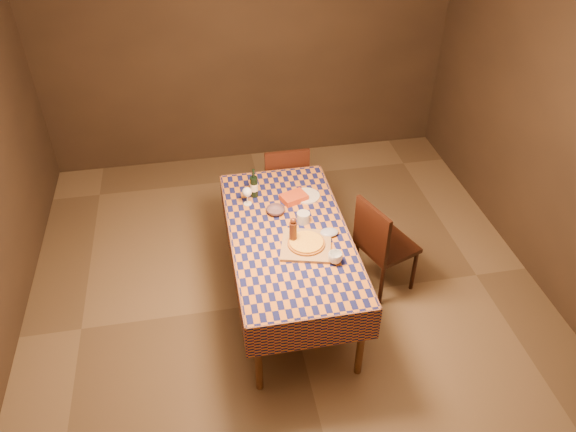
{
  "coord_description": "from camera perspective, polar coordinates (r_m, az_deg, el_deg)",
  "views": [
    {
      "loc": [
        -0.64,
        -3.37,
        3.59
      ],
      "look_at": [
        0.0,
        0.05,
        0.9
      ],
      "focal_mm": 35.0,
      "sensor_mm": 36.0,
      "label": 1
    }
  ],
  "objects": [
    {
      "name": "white_plate",
      "position": [
        4.83,
        1.88,
        2.06
      ],
      "size": [
        0.25,
        0.25,
        0.01
      ],
      "primitive_type": "cylinder",
      "rotation": [
        0.0,
        0.0,
        0.08
      ],
      "color": "silver",
      "rests_on": "dining_table"
    },
    {
      "name": "pepper_mill",
      "position": [
        4.27,
        0.52,
        -1.64
      ],
      "size": [
        0.08,
        0.08,
        0.25
      ],
      "color": "#462010",
      "rests_on": "dining_table"
    },
    {
      "name": "chair_far",
      "position": [
        5.46,
        -0.32,
        3.53
      ],
      "size": [
        0.43,
        0.43,
        0.93
      ],
      "color": "black",
      "rests_on": "ground"
    },
    {
      "name": "takeout_container",
      "position": [
        4.78,
        0.6,
        1.89
      ],
      "size": [
        0.25,
        0.21,
        0.05
      ],
      "primitive_type": "cube",
      "rotation": [
        0.0,
        0.0,
        0.35
      ],
      "color": "#B33D17",
      "rests_on": "dining_table"
    },
    {
      "name": "deli_tub",
      "position": [
        4.53,
        1.57,
        -0.15
      ],
      "size": [
        0.13,
        0.13,
        0.09
      ],
      "primitive_type": "cylinder",
      "rotation": [
        0.0,
        0.0,
        -0.24
      ],
      "color": "#BABFC1",
      "rests_on": "dining_table"
    },
    {
      "name": "room",
      "position": [
        4.1,
        0.13,
        4.56
      ],
      "size": [
        5.0,
        5.1,
        2.7
      ],
      "color": "brown",
      "rests_on": "ground"
    },
    {
      "name": "flour_patch",
      "position": [
        4.28,
        2.33,
        -3.5
      ],
      "size": [
        0.33,
        0.3,
        0.0
      ],
      "primitive_type": "cube",
      "rotation": [
        0.0,
        0.0,
        -0.37
      ],
      "color": "silver",
      "rests_on": "dining_table"
    },
    {
      "name": "flour_bag",
      "position": [
        4.43,
        4.21,
        -1.66
      ],
      "size": [
        0.18,
        0.16,
        0.04
      ],
      "primitive_type": "ellipsoid",
      "rotation": [
        0.0,
        0.0,
        -0.4
      ],
      "color": "#94A1BE",
      "rests_on": "dining_table"
    },
    {
      "name": "chair_right",
      "position": [
        4.8,
        9.39,
        -2.67
      ],
      "size": [
        0.55,
        0.54,
        0.93
      ],
      "color": "black",
      "rests_on": "ground"
    },
    {
      "name": "wine_bottle",
      "position": [
        4.79,
        -3.47,
        3.04
      ],
      "size": [
        0.08,
        0.08,
        0.27
      ],
      "color": "black",
      "rests_on": "dining_table"
    },
    {
      "name": "wine_glass",
      "position": [
        4.69,
        -4.18,
        2.39
      ],
      "size": [
        0.09,
        0.09,
        0.16
      ],
      "color": "white",
      "rests_on": "dining_table"
    },
    {
      "name": "bowl",
      "position": [
        4.63,
        -1.26,
        0.54
      ],
      "size": [
        0.19,
        0.19,
        0.05
      ],
      "primitive_type": "imported",
      "rotation": [
        0.0,
        0.0,
        -0.23
      ],
      "color": "#5A424C",
      "rests_on": "dining_table"
    },
    {
      "name": "pizza",
      "position": [
        4.29,
        1.87,
        -2.73
      ],
      "size": [
        0.33,
        0.33,
        0.03
      ],
      "color": "#9C581A",
      "rests_on": "cutting_board"
    },
    {
      "name": "cutting_board",
      "position": [
        4.31,
        1.86,
        -2.99
      ],
      "size": [
        0.46,
        0.46,
        0.02
      ],
      "primitive_type": "cube",
      "rotation": [
        0.0,
        0.0,
        -0.26
      ],
      "color": "#A17B4B",
      "rests_on": "dining_table"
    },
    {
      "name": "dining_table",
      "position": [
        4.49,
        0.12,
        -2.47
      ],
      "size": [
        0.94,
        1.84,
        0.77
      ],
      "color": "brown",
      "rests_on": "ground"
    },
    {
      "name": "tumbler",
      "position": [
        4.17,
        4.82,
        -4.23
      ],
      "size": [
        0.14,
        0.14,
        0.09
      ],
      "primitive_type": "imported",
      "rotation": [
        0.0,
        0.0,
        -0.37
      ],
      "color": "white",
      "rests_on": "dining_table"
    }
  ]
}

